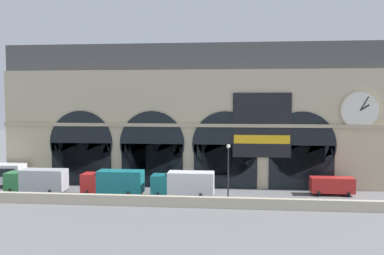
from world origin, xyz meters
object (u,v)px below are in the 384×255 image
object	(u,v)px
van_east	(332,185)
street_lamp_quayside	(228,167)
box_truck_midwest	(114,182)
box_truck_center	(184,184)
box_truck_west	(37,181)

from	to	relation	value
van_east	street_lamp_quayside	bearing A→B (deg)	-152.16
box_truck_midwest	box_truck_center	xyz separation A→B (m)	(8.68, -0.08, 0.00)
box_truck_west	van_east	bearing A→B (deg)	4.96
box_truck_midwest	street_lamp_quayside	size ratio (longest dim) A/B	1.09
box_truck_west	street_lamp_quayside	xyz separation A→B (m)	(23.81, -3.54, 2.71)
box_truck_center	van_east	size ratio (longest dim) A/B	1.44
box_truck_west	box_truck_midwest	xyz separation A→B (m)	(9.74, 0.12, 0.00)
box_truck_midwest	street_lamp_quayside	bearing A→B (deg)	-14.57
box_truck_center	box_truck_midwest	bearing A→B (deg)	179.48
box_truck_west	box_truck_midwest	distance (m)	9.74
box_truck_west	box_truck_midwest	size ratio (longest dim) A/B	1.00
box_truck_west	box_truck_center	xyz separation A→B (m)	(18.42, 0.04, 0.00)
box_truck_west	street_lamp_quayside	world-z (taller)	street_lamp_quayside
box_truck_center	box_truck_west	bearing A→B (deg)	-179.88
box_truck_midwest	van_east	bearing A→B (deg)	6.50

